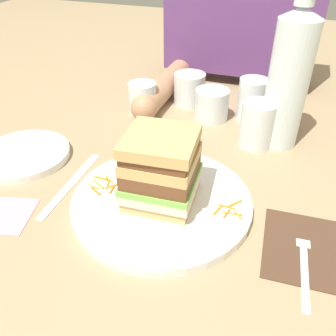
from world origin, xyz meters
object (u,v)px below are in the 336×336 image
object	(u,v)px
water_bottle	(289,79)
empty_tumbler_0	(210,104)
main_plate	(162,201)
napkin_pink	(2,215)
side_plate	(24,155)
empty_tumbler_1	(143,98)
fork	(305,257)
knife	(69,185)
empty_tumbler_2	(252,100)
empty_tumbler_3	(189,89)
juice_glass	(257,127)
napkin_dark	(304,247)
sandwich	(161,169)

from	to	relation	value
water_bottle	empty_tumbler_0	world-z (taller)	water_bottle
main_plate	napkin_pink	world-z (taller)	main_plate
side_plate	napkin_pink	xyz separation A→B (m)	(0.08, -0.15, -0.01)
empty_tumbler_1	side_plate	xyz separation A→B (m)	(-0.14, -0.27, -0.03)
napkin_pink	empty_tumbler_0	bearing A→B (deg)	62.71
fork	empty_tumbler_0	xyz separation A→B (m)	(-0.23, 0.38, 0.03)
knife	empty_tumbler_2	bearing A→B (deg)	54.94
side_plate	knife	bearing A→B (deg)	-20.06
fork	napkin_pink	xyz separation A→B (m)	(-0.46, -0.07, -0.00)
empty_tumbler_3	napkin_pink	distance (m)	0.54
knife	empty_tumbler_1	world-z (taller)	empty_tumbler_1
juice_glass	side_plate	bearing A→B (deg)	-154.02
empty_tumbler_0	water_bottle	bearing A→B (deg)	-19.72
napkin_dark	empty_tumbler_0	xyz separation A→B (m)	(-0.23, 0.35, 0.03)
fork	sandwich	bearing A→B (deg)	170.00
fork	knife	bearing A→B (deg)	175.37
juice_glass	side_plate	xyz separation A→B (m)	(-0.43, -0.21, -0.03)
napkin_dark	knife	size ratio (longest dim) A/B	0.71
empty_tumbler_0	side_plate	world-z (taller)	empty_tumbler_0
main_plate	empty_tumbler_2	distance (m)	0.38
main_plate	empty_tumbler_0	bearing A→B (deg)	90.83
main_plate	empty_tumbler_1	distance (m)	0.35
main_plate	empty_tumbler_3	world-z (taller)	empty_tumbler_3
water_bottle	empty_tumbler_2	world-z (taller)	water_bottle
empty_tumbler_1	empty_tumbler_0	bearing A→B (deg)	8.60
napkin_dark	knife	bearing A→B (deg)	178.51
main_plate	sandwich	xyz separation A→B (m)	(-0.00, -0.00, 0.07)
fork	side_plate	world-z (taller)	side_plate
empty_tumbler_2	napkin_pink	xyz separation A→B (m)	(-0.32, -0.48, -0.05)
juice_glass	empty_tumbler_3	size ratio (longest dim) A/B	1.20
napkin_pink	main_plate	bearing A→B (deg)	25.20
sandwich	juice_glass	xyz separation A→B (m)	(0.12, 0.25, -0.03)
sandwich	napkin_pink	distance (m)	0.27
knife	water_bottle	world-z (taller)	water_bottle
knife	sandwich	bearing A→B (deg)	2.52
main_plate	knife	bearing A→B (deg)	-177.41
main_plate	napkin_pink	xyz separation A→B (m)	(-0.24, -0.11, -0.01)
napkin_dark	empty_tumbler_1	size ratio (longest dim) A/B	1.90
juice_glass	empty_tumbler_3	bearing A→B (deg)	142.03
empty_tumbler_1	side_plate	distance (m)	0.31
knife	empty_tumbler_0	world-z (taller)	empty_tumbler_0
sandwich	empty_tumbler_3	distance (m)	0.41
knife	napkin_pink	bearing A→B (deg)	-120.11
empty_tumbler_0	empty_tumbler_3	bearing A→B (deg)	138.29
fork	water_bottle	bearing A→B (deg)	102.49
empty_tumbler_2	napkin_pink	distance (m)	0.58
empty_tumbler_0	napkin_pink	size ratio (longest dim) A/B	0.84
sandwich	empty_tumbler_2	world-z (taller)	sandwich
juice_glass	fork	bearing A→B (deg)	-68.70
napkin_dark	empty_tumbler_2	bearing A→B (deg)	109.94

